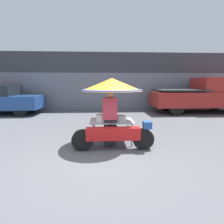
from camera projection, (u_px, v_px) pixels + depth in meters
ground_plane at (106, 159)px, 4.03m from camera, size 36.00×36.00×0.00m
shopfront_building at (103, 82)px, 12.09m from camera, size 28.00×2.06×3.64m
vendor_motorcycle_cart at (112, 94)px, 4.84m from camera, size 2.13×1.72×1.86m
vendor_person at (110, 116)px, 4.67m from camera, size 0.38×0.22×1.55m
parked_car at (0, 100)px, 9.61m from camera, size 4.32×1.79×1.58m
pickup_truck at (200, 96)px, 10.17m from camera, size 5.25×1.93×2.02m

